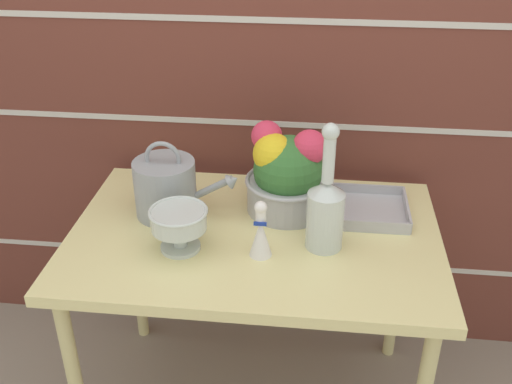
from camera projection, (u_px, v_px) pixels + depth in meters
brick_wall at (270, 70)px, 2.05m from camera, size 3.60×0.08×2.20m
patio_table at (255, 252)px, 1.86m from camera, size 1.13×0.74×0.74m
watering_can at (166, 187)px, 1.88m from camera, size 0.34×0.19×0.25m
crystal_pedestal_bowl at (179, 222)px, 1.71m from camera, size 0.17×0.17×0.13m
flower_planter at (287, 174)px, 1.88m from camera, size 0.27×0.27×0.29m
glass_decanter at (326, 208)px, 1.70m from camera, size 0.11×0.11×0.39m
figurine_vase at (261, 234)px, 1.69m from camera, size 0.07×0.07×0.18m
wire_tray at (363, 210)px, 1.92m from camera, size 0.28×0.24×0.04m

